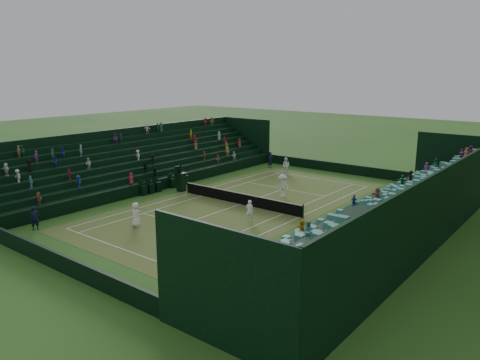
{
  "coord_description": "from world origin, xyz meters",
  "views": [
    {
      "loc": [
        22.2,
        -28.01,
        10.29
      ],
      "look_at": [
        0.0,
        0.0,
        2.0
      ],
      "focal_mm": 35.0,
      "sensor_mm": 36.0,
      "label": 1
    }
  ],
  "objects": [
    {
      "name": "ground",
      "position": [
        0.0,
        0.0,
        0.0
      ],
      "size": [
        160.0,
        160.0,
        0.0
      ],
      "primitive_type": "plane",
      "color": "#2D5C1D",
      "rests_on": "ground"
    },
    {
      "name": "court_surface",
      "position": [
        0.0,
        0.0,
        0.01
      ],
      "size": [
        12.97,
        26.77,
        0.01
      ],
      "primitive_type": "cube",
      "color": "#3B7326",
      "rests_on": "ground"
    },
    {
      "name": "perimeter_wall_north",
      "position": [
        0.0,
        15.88,
        0.5
      ],
      "size": [
        17.17,
        0.2,
        1.0
      ],
      "primitive_type": "cube",
      "color": "black",
      "rests_on": "ground"
    },
    {
      "name": "perimeter_wall_south",
      "position": [
        0.0,
        -15.88,
        0.5
      ],
      "size": [
        17.17,
        0.2,
        1.0
      ],
      "primitive_type": "cube",
      "color": "black",
      "rests_on": "ground"
    },
    {
      "name": "perimeter_wall_east",
      "position": [
        8.48,
        0.0,
        0.5
      ],
      "size": [
        0.2,
        31.77,
        1.0
      ],
      "primitive_type": "cube",
      "color": "black",
      "rests_on": "ground"
    },
    {
      "name": "perimeter_wall_west",
      "position": [
        -8.48,
        0.0,
        0.5
      ],
      "size": [
        0.2,
        31.77,
        1.0
      ],
      "primitive_type": "cube",
      "color": "black",
      "rests_on": "ground"
    },
    {
      "name": "north_grandstand",
      "position": [
        12.66,
        0.0,
        1.55
      ],
      "size": [
        6.6,
        32.0,
        4.9
      ],
      "color": "black",
      "rests_on": "ground"
    },
    {
      "name": "south_grandstand",
      "position": [
        -12.66,
        0.0,
        1.55
      ],
      "size": [
        6.6,
        32.0,
        4.9
      ],
      "color": "black",
      "rests_on": "ground"
    },
    {
      "name": "tennis_net",
      "position": [
        0.0,
        0.0,
        0.53
      ],
      "size": [
        11.67,
        0.1,
        1.06
      ],
      "color": "black",
      "rests_on": "ground"
    },
    {
      "name": "umpire_chair",
      "position": [
        -6.72,
        0.11,
        1.06
      ],
      "size": [
        0.79,
        0.79,
        2.47
      ],
      "color": "black",
      "rests_on": "ground"
    },
    {
      "name": "courtside_chairs",
      "position": [
        -8.29,
        -0.38,
        0.48
      ],
      "size": [
        0.58,
        5.55,
        1.26
      ],
      "color": "black",
      "rests_on": "ground"
    },
    {
      "name": "player_near_west",
      "position": [
        -2.2,
        -8.62,
        0.84
      ],
      "size": [
        0.95,
        0.76,
        1.68
      ],
      "primitive_type": "imported",
      "rotation": [
        0.0,
        0.0,
        2.83
      ],
      "color": "white",
      "rests_on": "ground"
    },
    {
      "name": "player_near_east",
      "position": [
        3.21,
        -2.96,
        0.79
      ],
      "size": [
        0.67,
        0.55,
        1.57
      ],
      "primitive_type": "imported",
      "rotation": [
        0.0,
        0.0,
        3.49
      ],
      "color": "white",
      "rests_on": "ground"
    },
    {
      "name": "player_far_west",
      "position": [
        -3.52,
        12.13,
        0.83
      ],
      "size": [
        0.82,
        0.64,
        1.66
      ],
      "primitive_type": "imported",
      "rotation": [
        0.0,
        0.0,
        0.01
      ],
      "color": "white",
      "rests_on": "ground"
    },
    {
      "name": "player_far_east",
      "position": [
        1.4,
        4.0,
        0.98
      ],
      "size": [
        1.27,
        0.75,
        1.95
      ],
      "primitive_type": "imported",
      "rotation": [
        0.0,
        0.0,
        -0.01
      ],
      "color": "white",
      "rests_on": "ground"
    },
    {
      "name": "line_judge_north",
      "position": [
        -6.41,
        13.43,
        0.88
      ],
      "size": [
        0.52,
        0.7,
        1.77
      ],
      "primitive_type": "imported",
      "rotation": [
        0.0,
        0.0,
        1.41
      ],
      "color": "black",
      "rests_on": "ground"
    },
    {
      "name": "line_judge_south",
      "position": [
        -6.91,
        -13.24,
        0.81
      ],
      "size": [
        0.49,
        0.65,
        1.62
      ],
      "primitive_type": "imported",
      "rotation": [
        0.0,
        0.0,
        1.38
      ],
      "color": "black",
      "rests_on": "ground"
    }
  ]
}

